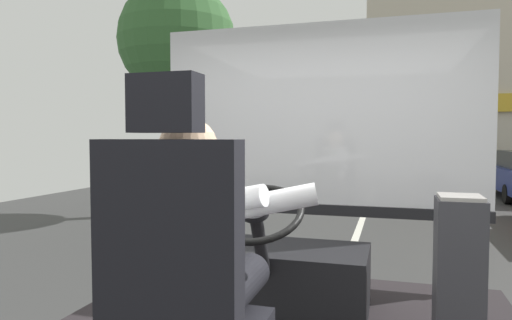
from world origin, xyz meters
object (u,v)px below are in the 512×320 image
object	(u,v)px
driver_seat	(182,301)
bus_driver	(199,249)
steering_console	(276,276)
fare_box	(459,267)

from	to	relation	value
driver_seat	bus_driver	bearing A→B (deg)	90.00
driver_seat	steering_console	world-z (taller)	driver_seat
bus_driver	steering_console	bearing A→B (deg)	90.00
fare_box	steering_console	bearing A→B (deg)	176.69
driver_seat	fare_box	world-z (taller)	driver_seat
driver_seat	bus_driver	world-z (taller)	driver_seat
driver_seat	fare_box	bearing A→B (deg)	50.56
bus_driver	fare_box	distance (m)	1.52
steering_console	fare_box	distance (m)	1.03
steering_console	fare_box	world-z (taller)	steering_console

